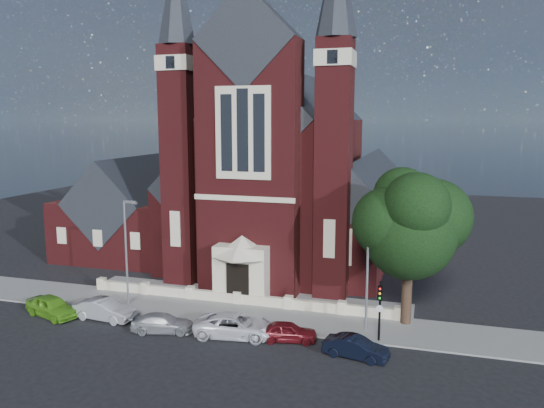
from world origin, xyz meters
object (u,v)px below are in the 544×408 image
at_px(traffic_signal, 380,304).
at_px(car_navy, 356,347).
at_px(car_silver_a, 105,310).
at_px(car_dark_red, 288,332).
at_px(street_lamp_left, 127,246).
at_px(car_lime_van, 52,306).
at_px(church, 292,177).
at_px(car_silver_b, 163,323).
at_px(street_lamp_right, 369,265).
at_px(parish_hall, 132,216).
at_px(car_white_suv, 235,326).
at_px(street_tree, 411,227).

xyz_separation_m(traffic_signal, car_navy, (-1.10, -2.60, -1.94)).
bearing_deg(traffic_signal, car_silver_a, -175.27).
xyz_separation_m(traffic_signal, car_dark_red, (-5.60, -1.45, -1.94)).
xyz_separation_m(street_lamp_left, car_silver_a, (-0.03, -3.14, -3.86)).
relative_size(traffic_signal, car_lime_van, 0.90).
xyz_separation_m(church, car_dark_red, (5.40, -21.97, -7.55)).
relative_size(church, car_lime_van, 7.86).
bearing_deg(car_navy, church, 33.60).
distance_m(church, car_silver_a, 24.62).
bearing_deg(car_silver_b, street_lamp_right, -87.47).
xyz_separation_m(parish_hall, car_silver_a, (8.06, -17.14, -3.28)).
distance_m(car_lime_van, car_dark_red, 17.34).
bearing_deg(car_navy, street_lamp_right, 7.78).
xyz_separation_m(car_white_suv, car_dark_red, (3.45, 0.26, -0.11)).
relative_size(street_lamp_left, car_navy, 2.08).
xyz_separation_m(street_lamp_right, traffic_signal, (0.91, -1.57, -2.02)).
bearing_deg(car_white_suv, car_lime_van, 83.53).
relative_size(church, street_tree, 3.26).
distance_m(street_lamp_left, car_silver_a, 4.98).
height_order(parish_hall, traffic_signal, parish_hall).
bearing_deg(car_navy, parish_hall, 65.36).
bearing_deg(parish_hall, street_tree, -23.26).
height_order(street_lamp_right, traffic_signal, street_lamp_right).
height_order(car_lime_van, car_silver_a, car_lime_van).
bearing_deg(car_white_suv, street_lamp_left, 63.35).
bearing_deg(car_silver_b, car_silver_a, 66.62).
xyz_separation_m(street_tree, car_white_suv, (-10.65, -5.00, -6.21)).
height_order(church, traffic_signal, church).
relative_size(parish_hall, car_navy, 3.14).
xyz_separation_m(traffic_signal, car_silver_a, (-18.94, -1.57, -1.85)).
height_order(car_lime_van, car_silver_b, car_lime_van).
height_order(traffic_signal, car_silver_a, traffic_signal).
distance_m(parish_hall, street_lamp_left, 16.18).
xyz_separation_m(traffic_signal, car_lime_van, (-22.93, -2.13, -1.83)).
bearing_deg(traffic_signal, street_lamp_left, 175.24).
height_order(traffic_signal, car_navy, traffic_signal).
bearing_deg(car_white_suv, car_silver_b, 89.40).
height_order(street_lamp_left, car_navy, street_lamp_left).
relative_size(parish_hall, street_tree, 1.14).
relative_size(car_silver_b, car_white_suv, 0.78).
height_order(church, car_lime_van, church).
height_order(traffic_signal, car_silver_b, traffic_signal).
relative_size(church, car_silver_b, 8.29).
bearing_deg(car_dark_red, car_silver_b, 85.26).
bearing_deg(church, car_dark_red, -76.20).
bearing_deg(car_lime_van, parish_hall, 30.96).
xyz_separation_m(parish_hall, car_navy, (25.90, -18.18, -3.37)).
bearing_deg(car_lime_van, car_navy, -73.22).
bearing_deg(church, parish_hall, -162.84).
bearing_deg(car_silver_a, car_navy, -89.14).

